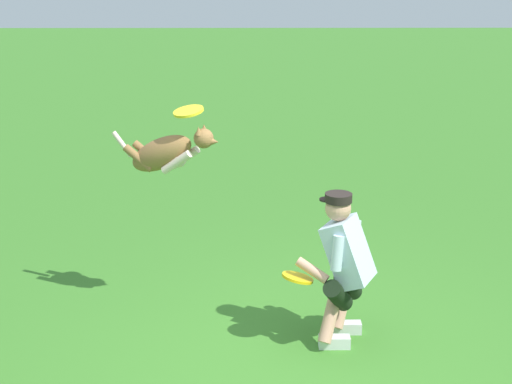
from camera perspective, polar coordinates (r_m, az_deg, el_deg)
ground_plane at (r=6.03m, az=2.76°, el=-13.27°), size 60.00×60.00×0.00m
person at (r=6.12m, az=6.76°, el=-5.54°), size 0.70×0.64×1.29m
dog at (r=6.45m, az=-6.91°, el=3.03°), size 0.98×0.49×0.53m
frisbee_flying at (r=6.26m, az=-5.23°, el=6.22°), size 0.28×0.27×0.10m
frisbee_held at (r=6.05m, az=3.23°, el=-6.62°), size 0.37×0.37×0.10m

